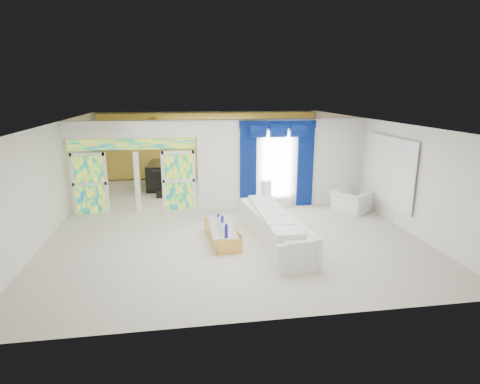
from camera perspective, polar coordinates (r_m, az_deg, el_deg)
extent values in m
plane|color=#B7AF9E|center=(12.72, -2.17, -3.52)|extent=(12.00, 12.00, 0.00)
cube|color=white|center=(13.70, 6.25, 4.19)|extent=(5.70, 0.18, 3.00)
cube|color=white|center=(13.15, -15.40, 8.73)|extent=(4.30, 0.18, 0.55)
cube|color=#994C3F|center=(13.65, -20.86, 1.14)|extent=(0.95, 0.04, 2.00)
cube|color=#994C3F|center=(13.34, -8.82, 1.63)|extent=(0.95, 0.04, 2.00)
cube|color=#994C3F|center=(13.20, -15.26, 6.68)|extent=(4.00, 0.05, 0.35)
cube|color=white|center=(13.55, 5.33, 3.89)|extent=(1.00, 0.02, 2.30)
cube|color=#040C4B|center=(13.33, 1.18, 3.55)|extent=(0.55, 0.10, 2.80)
cube|color=#040C4B|center=(13.81, 9.39, 3.75)|extent=(0.55, 0.10, 2.80)
cube|color=#040C4B|center=(13.34, 5.50, 9.66)|extent=(2.60, 0.12, 0.25)
cube|color=white|center=(12.92, 20.66, 2.95)|extent=(0.04, 2.70, 1.90)
cube|color=gold|center=(18.13, -4.43, 6.75)|extent=(9.70, 0.12, 2.90)
cube|color=white|center=(10.51, 4.91, -5.37)|extent=(1.28, 3.93, 0.74)
cube|color=gold|center=(10.62, -2.63, -6.04)|extent=(0.83, 1.92, 0.41)
cube|color=white|center=(13.73, 5.00, -1.40)|extent=(1.11, 0.36, 0.37)
cylinder|color=white|center=(13.54, 3.81, 0.48)|extent=(0.36, 0.36, 0.58)
imported|color=white|center=(13.58, 15.68, -1.32)|extent=(1.40, 1.44, 0.71)
cube|color=black|center=(16.66, -10.31, 2.43)|extent=(1.72, 2.16, 1.03)
cube|color=black|center=(15.18, -10.36, -0.21)|extent=(0.86, 0.39, 0.28)
cube|color=tan|center=(15.28, -19.89, 0.27)|extent=(0.61, 0.56, 0.81)
sphere|color=gold|center=(15.49, -12.38, 9.42)|extent=(0.60, 0.60, 0.60)
cylinder|color=navy|center=(10.52, -2.56, -4.31)|extent=(0.08, 0.08, 0.26)
cylinder|color=white|center=(10.24, -2.56, -5.18)|extent=(0.10, 0.10, 0.14)
cylinder|color=navy|center=(10.00, -1.99, -5.47)|extent=(0.09, 0.09, 0.20)
cylinder|color=navy|center=(10.99, -3.14, -3.76)|extent=(0.08, 0.08, 0.16)
cylinder|color=white|center=(10.76, -3.05, -4.26)|extent=(0.11, 0.11, 0.12)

